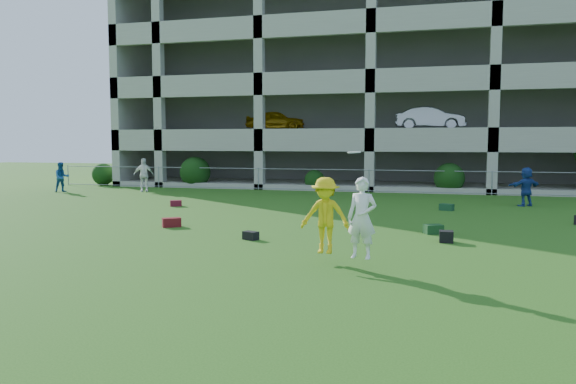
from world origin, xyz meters
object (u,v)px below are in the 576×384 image
(bystander_a, at_px, (62,177))
(crate_d, at_px, (446,237))
(bystander_d, at_px, (526,187))
(parking_garage, at_px, (386,90))
(frisbee_contest, at_px, (335,216))
(bystander_b, at_px, (144,175))

(bystander_a, distance_m, crate_d, 21.62)
(bystander_a, bearing_deg, crate_d, -78.10)
(bystander_d, height_order, parking_garage, parking_garage)
(bystander_a, bearing_deg, frisbee_contest, -89.16)
(bystander_d, bearing_deg, bystander_b, -40.05)
(bystander_a, height_order, bystander_d, bystander_d)
(bystander_b, distance_m, frisbee_contest, 19.62)
(frisbee_contest, bearing_deg, bystander_a, 141.36)
(frisbee_contest, xyz_separation_m, parking_garage, (-1.42, 26.15, 4.96))
(bystander_a, distance_m, frisbee_contest, 21.57)
(crate_d, height_order, parking_garage, parking_garage)
(bystander_b, xyz_separation_m, frisbee_contest, (12.87, -14.81, 0.18))
(frisbee_contest, bearing_deg, crate_d, 56.29)
(bystander_a, xyz_separation_m, frisbee_contest, (16.85, -13.47, 0.28))
(crate_d, distance_m, frisbee_contest, 4.26)
(bystander_b, height_order, crate_d, bystander_b)
(bystander_b, height_order, frisbee_contest, frisbee_contest)
(bystander_a, distance_m, bystander_d, 22.36)
(bystander_a, relative_size, frisbee_contest, 0.71)
(bystander_b, distance_m, parking_garage, 16.91)
(parking_garage, bearing_deg, frisbee_contest, -86.89)
(bystander_b, relative_size, bystander_d, 1.10)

